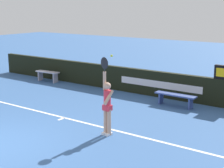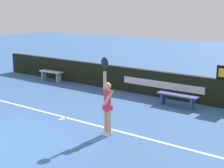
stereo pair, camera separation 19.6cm
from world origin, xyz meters
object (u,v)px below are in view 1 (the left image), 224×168
object	(u,v)px
tennis_player	(107,104)
courtside_bench_near	(48,74)
tennis_ball	(112,56)
courtside_bench_far	(175,97)

from	to	relation	value
tennis_player	courtside_bench_near	xyz separation A→B (m)	(-6.69, 4.16, -0.56)
tennis_player	courtside_bench_near	distance (m)	7.89
courtside_bench_near	tennis_ball	bearing A→B (deg)	-31.24
tennis_ball	courtside_bench_far	bearing A→B (deg)	86.56
tennis_player	tennis_ball	xyz separation A→B (m)	(0.16, 0.01, 1.41)
courtside_bench_far	tennis_ball	bearing A→B (deg)	-93.44
courtside_bench_near	courtside_bench_far	world-z (taller)	courtside_bench_near
tennis_ball	courtside_bench_far	distance (m)	4.32
courtside_bench_far	courtside_bench_near	bearing A→B (deg)	177.40
tennis_ball	courtside_bench_near	distance (m)	8.24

